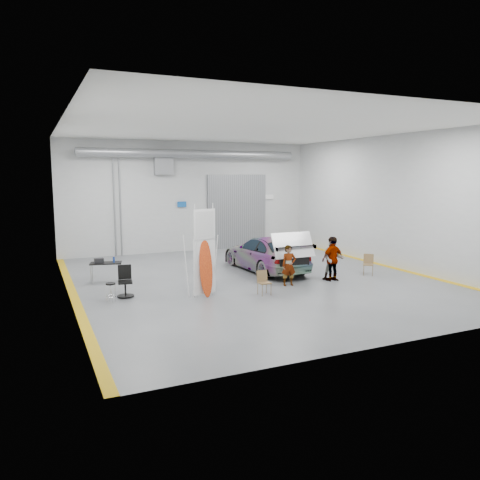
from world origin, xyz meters
name	(u,v)px	position (x,y,z in m)	size (l,w,h in m)	color
ground	(253,280)	(0.00, 0.00, 0.00)	(16.00, 16.00, 0.00)	#575A5E
room_shell	(236,178)	(0.24, 2.22, 4.08)	(14.02, 16.18, 6.01)	#B1B3B5
sedan_car	(266,254)	(1.30, 1.43, 0.75)	(2.12, 5.20, 1.51)	silver
person_a	(289,265)	(0.79, -1.47, 0.78)	(0.57, 0.37, 1.56)	#9A7654
person_b	(333,259)	(2.83, -1.47, 0.88)	(0.86, 0.66, 1.77)	slate
person_c	(333,259)	(2.80, -1.47, 0.88)	(1.02, 0.42, 1.75)	#985E32
surfboard_display	(203,260)	(-2.76, -1.78, 1.31)	(0.89, 0.43, 3.24)	white
folding_chair_near	(264,287)	(-0.70, -2.34, 0.27)	(0.41, 0.42, 0.85)	brown
folding_chair_far	(368,269)	(4.80, -1.20, 0.27)	(0.57, 0.64, 0.87)	brown
shop_stool	(111,293)	(-5.79, -1.13, 0.33)	(0.33, 0.33, 0.65)	black
work_table	(104,263)	(-5.53, 2.09, 0.76)	(1.31, 0.86, 0.99)	gray
office_chair	(125,283)	(-5.22, -0.58, 0.47)	(0.58, 0.58, 1.08)	black
trunk_lid	(293,243)	(1.30, -0.92, 1.53)	(1.76, 1.07, 0.04)	silver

